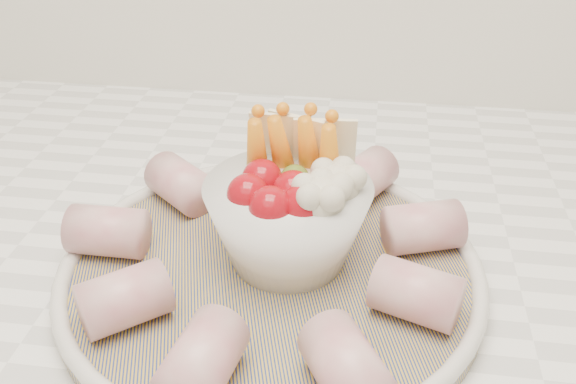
# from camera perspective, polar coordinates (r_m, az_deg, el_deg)

# --- Properties ---
(serving_platter) EXTENTS (0.38, 0.38, 0.02)m
(serving_platter) POSITION_cam_1_polar(r_m,az_deg,el_deg) (0.48, -1.51, -7.01)
(serving_platter) COLOR navy
(serving_platter) RESTS_ON kitchen_counter
(veggie_bowl) EXTENTS (0.12, 0.12, 0.11)m
(veggie_bowl) POSITION_cam_1_polar(r_m,az_deg,el_deg) (0.46, 0.20, -1.72)
(veggie_bowl) COLOR white
(veggie_bowl) RESTS_ON serving_platter
(cured_meat_rolls) EXTENTS (0.29, 0.29, 0.04)m
(cured_meat_rolls) POSITION_cam_1_polar(r_m,az_deg,el_deg) (0.47, -1.55, -4.80)
(cured_meat_rolls) COLOR #B95463
(cured_meat_rolls) RESTS_ON serving_platter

